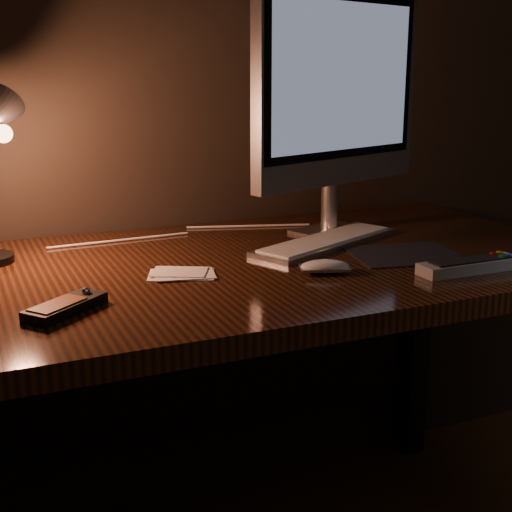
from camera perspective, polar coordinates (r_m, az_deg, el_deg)
name	(u,v)px	position (r m, az deg, el deg)	size (l,w,h in m)	color
desk	(201,315)	(1.51, -4.46, -4.75)	(1.60, 0.75, 0.75)	#3B1C0D
monitor	(340,95)	(1.64, 6.74, 12.70)	(0.49, 0.20, 0.54)	silver
keyboard	(326,241)	(1.57, 5.62, 1.19)	(0.40, 0.11, 0.01)	silver
mousepad	(405,254)	(1.51, 11.82, 0.13)	(0.22, 0.18, 0.00)	black
mouse	(325,268)	(1.35, 5.53, -0.99)	(0.09, 0.05, 0.02)	white
media_remote	(65,306)	(1.17, -15.00, -3.90)	(0.15, 0.13, 0.03)	black
tv_remote	(470,265)	(1.42, 16.76, -0.71)	(0.21, 0.05, 0.03)	#999D9F
papers	(181,274)	(1.34, -5.99, -1.42)	(0.12, 0.08, 0.01)	white
cable	(188,234)	(1.66, -5.44, 1.77)	(0.01, 0.01, 0.62)	white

